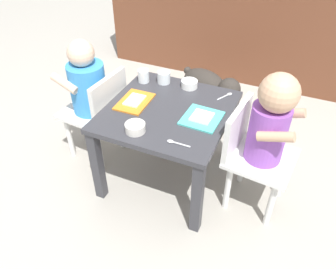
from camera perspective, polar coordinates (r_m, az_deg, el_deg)
name	(u,v)px	position (r m, az deg, el deg)	size (l,w,h in m)	color
ground_plane	(168,175)	(1.80, 0.00, -6.84)	(7.00, 7.00, 0.00)	#9E998E
kitchen_cabinet_back	(239,16)	(2.63, 11.95, 19.02)	(1.92, 0.34, 0.88)	brown
dining_table	(168,122)	(1.57, 0.00, 2.17)	(0.55, 0.57, 0.42)	#333338
seated_child_left	(90,89)	(1.74, -13.13, 7.56)	(0.30, 0.30, 0.67)	silver
seated_child_right	(266,128)	(1.44, 16.30, 1.03)	(0.31, 0.31, 0.69)	silver
dog	(209,86)	(2.12, 7.02, 8.14)	(0.43, 0.29, 0.33)	#332D28
food_tray_left	(135,101)	(1.58, -5.68, 5.64)	(0.14, 0.19, 0.02)	orange
food_tray_right	(202,118)	(1.47, 5.76, 2.84)	(0.17, 0.18, 0.02)	#4CC6BC
water_cup_left	(164,78)	(1.72, -0.73, 9.58)	(0.07, 0.07, 0.06)	white
water_cup_right	(144,77)	(1.74, -4.16, 9.77)	(0.06, 0.06, 0.06)	white
cereal_bowl_left_side	(189,84)	(1.69, 3.65, 8.60)	(0.08, 0.08, 0.04)	white
veggie_bowl_far	(135,127)	(1.39, -5.59, 1.23)	(0.09, 0.09, 0.04)	silver
spoon_by_left_tray	(176,143)	(1.33, 1.39, -1.44)	(0.10, 0.02, 0.01)	silver
spoon_by_right_tray	(226,96)	(1.64, 9.80, 6.50)	(0.06, 0.09, 0.01)	silver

